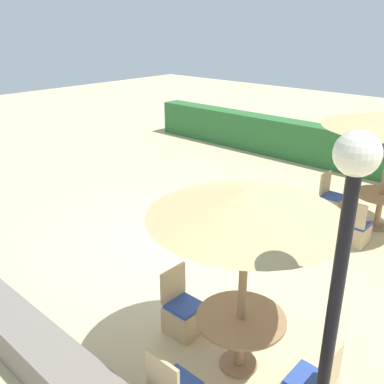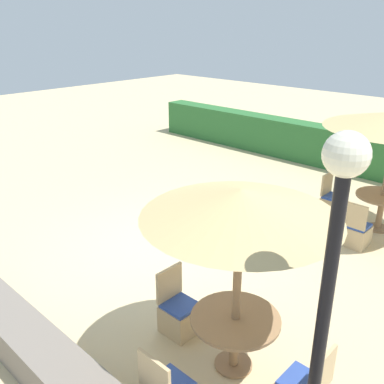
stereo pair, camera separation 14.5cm
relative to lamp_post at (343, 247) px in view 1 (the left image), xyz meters
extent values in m
plane|color=#D1BA8C|center=(-4.14, 2.11, -2.35)|extent=(40.00, 40.00, 0.00)
cube|color=#2D6B33|center=(-4.14, 8.64, -1.77)|extent=(13.00, 0.70, 1.17)
cylinder|color=black|center=(0.00, 0.00, -0.85)|extent=(0.12, 0.12, 3.00)
sphere|color=silver|center=(0.00, 0.00, 0.79)|extent=(0.36, 0.36, 0.36)
cylinder|color=#93704C|center=(-1.43, 5.52, -2.34)|extent=(0.48, 0.48, 0.03)
cylinder|color=#93704C|center=(-1.43, 5.52, -1.99)|extent=(0.12, 0.12, 0.72)
cylinder|color=#93704C|center=(-1.43, 5.52, -1.61)|extent=(1.06, 1.06, 0.04)
cube|color=tan|center=(-2.45, 5.52, -2.15)|extent=(0.46, 0.46, 0.40)
cube|color=#2D4CA8|center=(-2.45, 5.52, -1.93)|extent=(0.42, 0.42, 0.05)
cube|color=tan|center=(-2.66, 5.52, -1.66)|extent=(0.04, 0.46, 0.48)
cube|color=tan|center=(-1.49, 4.51, -2.15)|extent=(0.46, 0.46, 0.40)
cube|color=#2D4CA8|center=(-1.49, 4.51, -1.93)|extent=(0.42, 0.42, 0.05)
cube|color=tan|center=(-1.49, 4.30, -1.66)|extent=(0.46, 0.04, 0.48)
cylinder|color=#93704C|center=(-1.25, 0.43, -1.19)|extent=(0.10, 0.10, 2.32)
cone|color=tan|center=(-1.25, 0.43, -0.11)|extent=(2.21, 2.21, 0.32)
cylinder|color=#93704C|center=(-1.25, 0.43, -2.34)|extent=(0.48, 0.48, 0.03)
cylinder|color=#93704C|center=(-1.25, 0.43, -2.00)|extent=(0.12, 0.12, 0.70)
cylinder|color=#93704C|center=(-1.25, 0.43, -1.63)|extent=(1.10, 1.10, 0.04)
cube|color=tan|center=(-2.20, 0.43, -2.15)|extent=(0.46, 0.46, 0.40)
cube|color=#2D4CA8|center=(-2.20, 0.43, -1.93)|extent=(0.42, 0.42, 0.05)
cube|color=tan|center=(-2.41, 0.43, -1.66)|extent=(0.04, 0.46, 0.48)
cube|color=tan|center=(-1.31, -0.84, -1.66)|extent=(0.46, 0.04, 0.48)
cube|color=#2D4CA8|center=(-0.29, 0.38, -1.93)|extent=(0.42, 0.42, 0.05)
cube|color=tan|center=(-0.08, 0.38, -1.66)|extent=(0.04, 0.46, 0.48)
camera|label=1|loc=(1.15, -3.09, 1.71)|focal=40.00mm
camera|label=2|loc=(1.25, -2.99, 1.71)|focal=40.00mm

